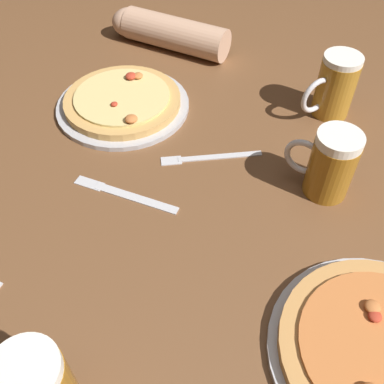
{
  "coord_description": "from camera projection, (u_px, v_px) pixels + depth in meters",
  "views": [
    {
      "loc": [
        -0.06,
        -0.57,
        0.65
      ],
      "look_at": [
        0.0,
        0.0,
        0.02
      ],
      "focal_mm": 41.15,
      "sensor_mm": 36.0,
      "label": 1
    }
  ],
  "objects": [
    {
      "name": "ground_plane",
      "position": [
        192.0,
        204.0,
        0.88
      ],
      "size": [
        2.4,
        2.4,
        0.03
      ],
      "primitive_type": "cube",
      "color": "brown"
    },
    {
      "name": "pizza_plate_near",
      "position": [
        383.0,
        353.0,
        0.64
      ],
      "size": [
        0.34,
        0.34,
        0.05
      ],
      "color": "#B2B2B7",
      "rests_on": "ground_plane"
    },
    {
      "name": "pizza_plate_far",
      "position": [
        123.0,
        102.0,
        1.05
      ],
      "size": [
        0.32,
        0.32,
        0.05
      ],
      "color": "#B2B2B7",
      "rests_on": "ground_plane"
    },
    {
      "name": "beer_mug_amber",
      "position": [
        330.0,
        164.0,
        0.83
      ],
      "size": [
        0.12,
        0.11,
        0.14
      ],
      "color": "#9E6619",
      "rests_on": "ground_plane"
    },
    {
      "name": "beer_mug_pale",
      "position": [
        335.0,
        86.0,
        1.0
      ],
      "size": [
        0.14,
        0.09,
        0.15
      ],
      "color": "#B27A23",
      "rests_on": "ground_plane"
    },
    {
      "name": "fork_left",
      "position": [
        209.0,
        157.0,
        0.94
      ],
      "size": [
        0.22,
        0.03,
        0.01
      ],
      "color": "silver",
      "rests_on": "ground_plane"
    },
    {
      "name": "knife_right",
      "position": [
        125.0,
        194.0,
        0.87
      ],
      "size": [
        0.21,
        0.13,
        0.01
      ],
      "color": "silver",
      "rests_on": "ground_plane"
    },
    {
      "name": "diner_arm",
      "position": [
        165.0,
        31.0,
        1.23
      ],
      "size": [
        0.32,
        0.24,
        0.09
      ],
      "color": "tan",
      "rests_on": "ground_plane"
    }
  ]
}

